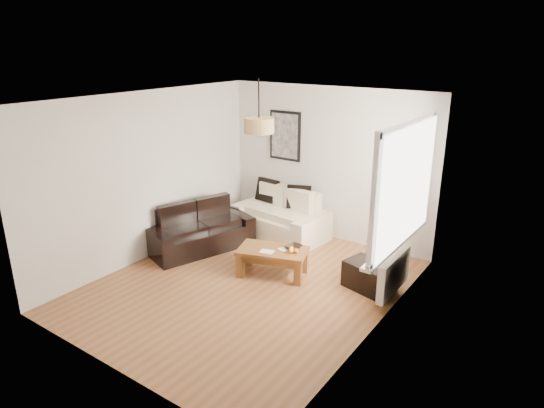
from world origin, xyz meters
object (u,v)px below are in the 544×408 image
Objects in this scene: sofa_leather at (200,228)px; ottoman at (370,277)px; loveseat_cream at (280,214)px; coffee_table at (273,262)px.

ottoman is at bearing -64.77° from sofa_leather.
loveseat_cream is 2.41× the size of ottoman.
coffee_table is at bearing -74.55° from sofa_leather.
sofa_leather reaches higher than ottoman.
sofa_leather is 2.53× the size of ottoman.
coffee_table is 1.41m from ottoman.
ottoman is (2.88, 0.32, -0.18)m from sofa_leather.
sofa_leather is 1.70× the size of coffee_table.
ottoman is at bearing -17.23° from loveseat_cream.
sofa_leather is at bearing 176.57° from coffee_table.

